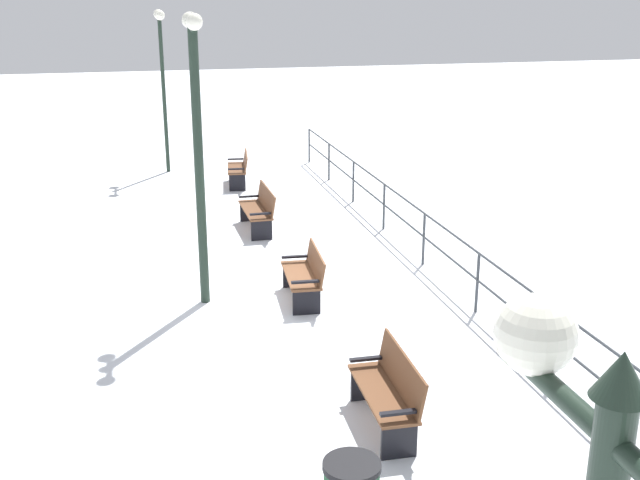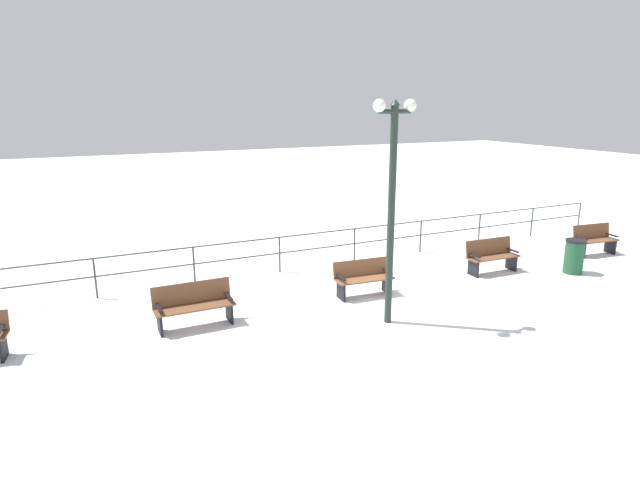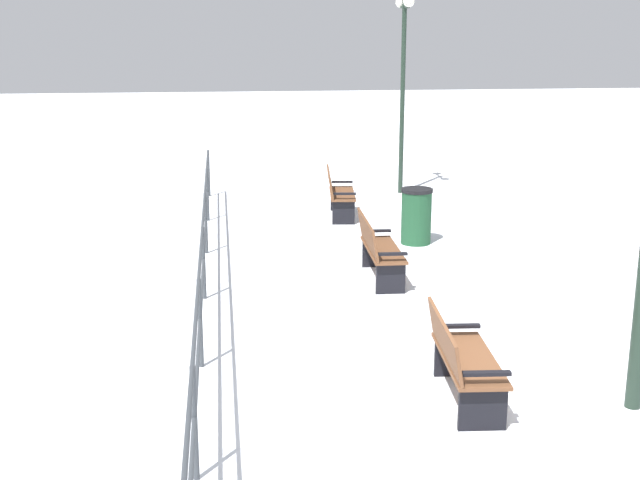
{
  "view_description": "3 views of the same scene",
  "coord_description": "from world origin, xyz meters",
  "px_view_note": "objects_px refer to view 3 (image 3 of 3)",
  "views": [
    {
      "loc": [
        2.7,
        12.02,
        5.04
      ],
      "look_at": [
        -0.42,
        -0.52,
        0.87
      ],
      "focal_mm": 43.82,
      "sensor_mm": 36.0,
      "label": 1
    },
    {
      "loc": [
        10.69,
        -6.24,
        4.66
      ],
      "look_at": [
        -1.48,
        -0.48,
        1.12
      ],
      "focal_mm": 29.79,
      "sensor_mm": 36.0,
      "label": 2
    },
    {
      "loc": [
        -2.34,
        -7.52,
        3.67
      ],
      "look_at": [
        -1.23,
        1.82,
        1.24
      ],
      "focal_mm": 47.16,
      "sensor_mm": 36.0,
      "label": 3
    }
  ],
  "objects_px": {
    "bench_fourth": "(378,248)",
    "bench_fifth": "(338,193)",
    "lamppost_far": "(403,58)",
    "trash_bin": "(416,216)",
    "bench_third": "(461,359)"
  },
  "relations": [
    {
      "from": "bench_fourth",
      "to": "bench_fifth",
      "type": "xyz_separation_m",
      "value": [
        0.0,
        4.17,
        -0.0
      ]
    },
    {
      "from": "bench_fifth",
      "to": "lamppost_far",
      "type": "bearing_deg",
      "value": 58.87
    },
    {
      "from": "bench_fifth",
      "to": "trash_bin",
      "type": "height_order",
      "value": "trash_bin"
    },
    {
      "from": "bench_third",
      "to": "trash_bin",
      "type": "height_order",
      "value": "trash_bin"
    },
    {
      "from": "lamppost_far",
      "to": "bench_fourth",
      "type": "bearing_deg",
      "value": -104.98
    },
    {
      "from": "bench_third",
      "to": "lamppost_far",
      "type": "xyz_separation_m",
      "value": [
        1.66,
        10.6,
        2.5
      ]
    },
    {
      "from": "bench_third",
      "to": "bench_fifth",
      "type": "distance_m",
      "value": 8.33
    },
    {
      "from": "bench_fourth",
      "to": "lamppost_far",
      "type": "xyz_separation_m",
      "value": [
        1.72,
        6.44,
        2.46
      ]
    },
    {
      "from": "bench_fifth",
      "to": "lamppost_far",
      "type": "xyz_separation_m",
      "value": [
        1.72,
        2.28,
        2.46
      ]
    },
    {
      "from": "bench_fifth",
      "to": "lamppost_far",
      "type": "height_order",
      "value": "lamppost_far"
    },
    {
      "from": "bench_third",
      "to": "bench_fourth",
      "type": "bearing_deg",
      "value": 95.18
    },
    {
      "from": "bench_third",
      "to": "bench_fifth",
      "type": "height_order",
      "value": "bench_fifth"
    },
    {
      "from": "bench_fifth",
      "to": "bench_third",
      "type": "bearing_deg",
      "value": -83.57
    },
    {
      "from": "bench_third",
      "to": "trash_bin",
      "type": "xyz_separation_m",
      "value": [
        0.98,
        6.18,
        0.03
      ]
    },
    {
      "from": "bench_third",
      "to": "bench_fourth",
      "type": "relative_size",
      "value": 0.95
    }
  ]
}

